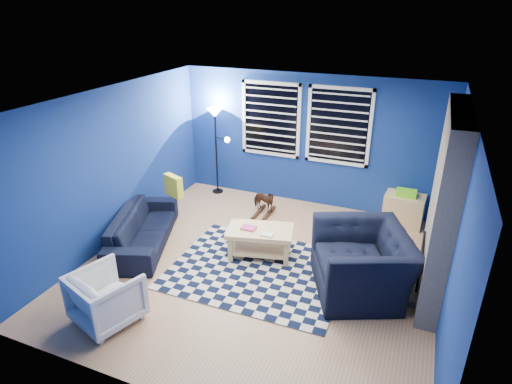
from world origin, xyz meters
The scene contains 18 objects.
floor centered at (0.00, 0.00, 0.00)m, with size 5.00×5.00×0.00m, color tan.
ceiling centered at (0.00, 0.00, 2.50)m, with size 5.00×5.00×0.00m, color white.
wall_back centered at (0.00, 2.50, 1.25)m, with size 5.00×5.00×0.00m, color navy.
wall_left centered at (-2.50, 0.00, 1.25)m, with size 5.00×5.00×0.00m, color navy.
wall_right centered at (2.50, 0.00, 1.25)m, with size 5.00×5.00×0.00m, color navy.
fireplace centered at (2.36, 0.50, 1.20)m, with size 0.65×2.00×2.50m.
window_left centered at (-0.75, 2.46, 1.60)m, with size 1.17×0.06×1.42m.
window_right centered at (0.55, 2.46, 1.60)m, with size 1.17×0.06×1.42m.
tv centered at (2.45, 2.00, 1.40)m, with size 0.07×1.00×0.58m.
rug centered at (0.02, -0.08, 0.01)m, with size 2.50×2.00×0.02m, color black.
sofa centered at (-2.00, -0.09, 0.29)m, with size 0.77×1.96×0.57m, color black.
armchair_big centered at (1.49, 0.03, 0.44)m, with size 1.18×1.35×0.88m, color black.
armchair_bent centered at (-1.30, -1.78, 0.34)m, with size 0.73×0.75×0.68m, color gray.
rocking_horse centered at (-0.57, 1.64, 0.28)m, with size 0.51×0.23×0.43m, color #412A15.
coffee_table centered at (-0.10, 0.29, 0.35)m, with size 1.11×0.80×0.50m.
cabinet centered at (1.86, 2.25, 0.29)m, with size 0.70×0.49×0.65m.
floor_lamp centered at (-1.81, 2.25, 1.44)m, with size 0.48×0.29×1.76m.
throw_pillow centered at (-1.85, 0.67, 0.76)m, with size 0.39×0.12×0.37m, color yellow.
Camera 1 is at (2.01, -5.02, 3.66)m, focal length 30.00 mm.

